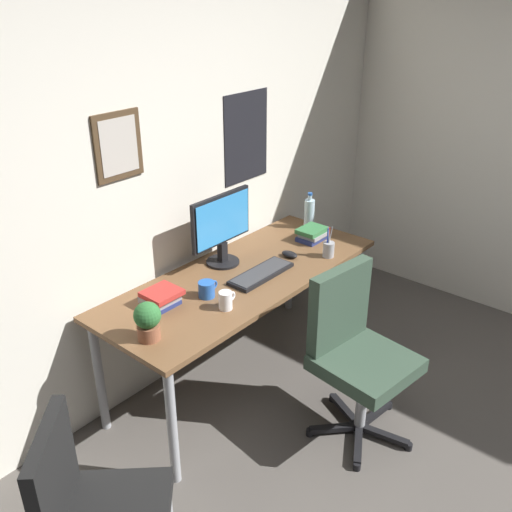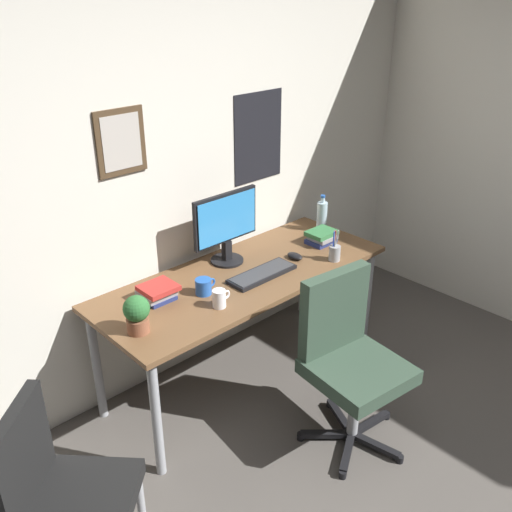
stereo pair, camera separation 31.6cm
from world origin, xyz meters
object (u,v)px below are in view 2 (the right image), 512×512
Objects in this scene: keyboard at (262,274)px; coffee_mug_far at (204,286)px; potted_plant at (137,313)px; water_bottle at (322,216)px; coffee_mug_near at (220,298)px; book_stack_left at (157,292)px; computer_mouse at (295,256)px; pen_cup at (335,252)px; office_chair at (348,353)px; monitor at (226,225)px; book_stack_right at (322,237)px; side_chair at (60,491)px.

coffee_mug_far is at bearing 169.48° from keyboard.
potted_plant reaches higher than coffee_mug_far.
water_bottle is 2.32× the size of coffee_mug_near.
book_stack_left is at bearing 161.89° from keyboard.
potted_plant reaches higher than keyboard.
coffee_mug_far is (-0.67, 0.05, 0.03)m from computer_mouse.
pen_cup is at bearing -18.77° from keyboard.
monitor reaches higher than office_chair.
potted_plant reaches higher than coffee_mug_near.
computer_mouse is (0.30, 0.67, 0.22)m from office_chair.
coffee_mug_far is (-0.37, 0.72, 0.25)m from office_chair.
coffee_mug_near is (-0.37, -0.38, -0.19)m from monitor.
side_chair is at bearing -166.77° from book_stack_right.
potted_plant is (-1.14, -0.02, 0.09)m from computer_mouse.
side_chair is 1.25m from coffee_mug_far.
coffee_mug_far is 0.64× the size of pen_cup.
potted_plant is at bearing 142.27° from office_chair.
computer_mouse is 0.44× the size of water_bottle.
book_stack_right is (-0.16, -0.14, -0.06)m from water_bottle.
computer_mouse reaches higher than keyboard.
pen_cup is (-0.29, -0.36, -0.05)m from water_bottle.
side_chair is 1.69m from monitor.
pen_cup is at bearing -15.16° from coffee_mug_far.
side_chair is 2.35m from water_bottle.
pen_cup is 1.11m from book_stack_left.
office_chair is 1.05m from book_stack_left.
book_stack_left is (-0.59, 0.19, 0.03)m from keyboard.
computer_mouse is (1.79, 0.45, 0.25)m from side_chair.
pen_cup reaches higher than coffee_mug_near.
coffee_mug_near is at bearing -11.79° from potted_plant.
office_chair is at bearing -54.47° from coffee_mug_near.
pen_cup is (0.83, -0.23, 0.01)m from coffee_mug_far.
side_chair is 7.95× the size of computer_mouse.
book_stack_right is at bearing 13.23° from side_chair.
side_chair reaches higher than computer_mouse.
book_stack_left is 1.19m from book_stack_right.
monitor is 4.23× the size of coffee_mug_near.
water_bottle is at bearing 6.65° from coffee_mug_far.
book_stack_left is at bearing 173.79° from book_stack_right.
book_stack_left is (-1.05, 0.35, -0.01)m from pen_cup.
pen_cup is at bearing -4.15° from coffee_mug_near.
coffee_mug_near is at bearing 175.85° from pen_cup.
pen_cup is at bearing -129.45° from water_bottle.
water_bottle reaches higher than side_chair.
office_chair is 8.73× the size of coffee_mug_near.
coffee_mug_far reaches higher than book_stack_right.
office_chair is 1.50m from side_chair.
water_bottle reaches higher than potted_plant.
monitor is at bearing 174.01° from water_bottle.
keyboard is 2.15× the size of pen_cup.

